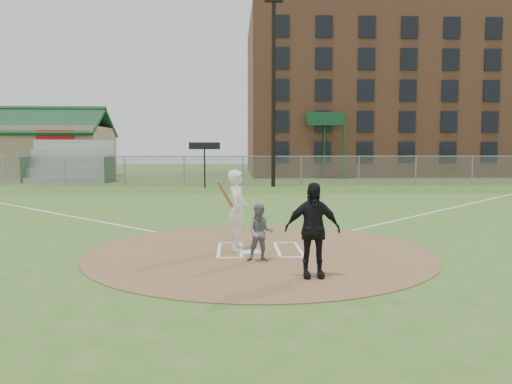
{
  "coord_description": "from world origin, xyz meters",
  "views": [
    {
      "loc": [
        -0.63,
        -12.05,
        2.53
      ],
      "look_at": [
        0.0,
        2.0,
        1.3
      ],
      "focal_mm": 35.0,
      "sensor_mm": 36.0,
      "label": 1
    }
  ],
  "objects_px": {
    "catcher": "(260,233)",
    "umpire": "(312,230)",
    "batter_at_plate": "(238,210)",
    "home_plate": "(250,252)"
  },
  "relations": [
    {
      "from": "umpire",
      "to": "catcher",
      "type": "bearing_deg",
      "value": 123.16
    },
    {
      "from": "catcher",
      "to": "umpire",
      "type": "xyz_separation_m",
      "value": [
        0.94,
        -1.41,
        0.29
      ]
    },
    {
      "from": "catcher",
      "to": "umpire",
      "type": "distance_m",
      "value": 1.72
    },
    {
      "from": "batter_at_plate",
      "to": "home_plate",
      "type": "bearing_deg",
      "value": -49.95
    },
    {
      "from": "umpire",
      "to": "batter_at_plate",
      "type": "xyz_separation_m",
      "value": [
        -1.44,
        2.67,
        0.07
      ]
    },
    {
      "from": "home_plate",
      "to": "catcher",
      "type": "height_order",
      "value": "catcher"
    },
    {
      "from": "home_plate",
      "to": "batter_at_plate",
      "type": "xyz_separation_m",
      "value": [
        -0.3,
        0.36,
        0.98
      ]
    },
    {
      "from": "home_plate",
      "to": "batter_at_plate",
      "type": "distance_m",
      "value": 1.09
    },
    {
      "from": "home_plate",
      "to": "catcher",
      "type": "relative_size",
      "value": 0.37
    },
    {
      "from": "catcher",
      "to": "batter_at_plate",
      "type": "bearing_deg",
      "value": 115.28
    }
  ]
}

